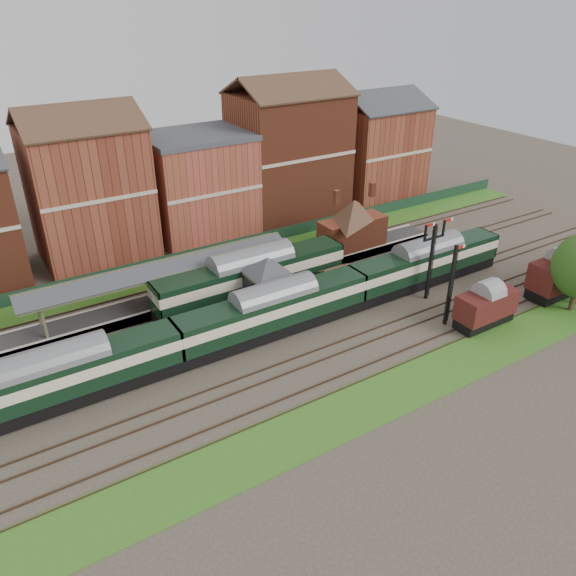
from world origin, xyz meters
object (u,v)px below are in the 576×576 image
signal_box (268,285)px  semaphore_bracket (431,256)px  dmu_train (274,310)px  platform_railcar (252,276)px  goods_van_a (486,306)px

signal_box → semaphore_bracket: size_ratio=0.73×
dmu_train → platform_railcar: size_ratio=2.76×
signal_box → goods_van_a: signal_box is taller
signal_box → dmu_train: 3.56m
platform_railcar → goods_van_a: 22.17m
dmu_train → goods_van_a: (17.13, -9.00, -0.46)m
signal_box → goods_van_a: bearing=-37.7°
semaphore_bracket → dmu_train: bearing=171.3°
signal_box → semaphore_bracket: bearing=-20.9°
platform_railcar → signal_box: bearing=-90.4°
goods_van_a → signal_box: bearing=142.3°
platform_railcar → goods_van_a: size_ratio=3.43×
semaphore_bracket → dmu_train: semaphore_bracket is taller
semaphore_bracket → dmu_train: 16.64m
signal_box → dmu_train: bearing=-111.4°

